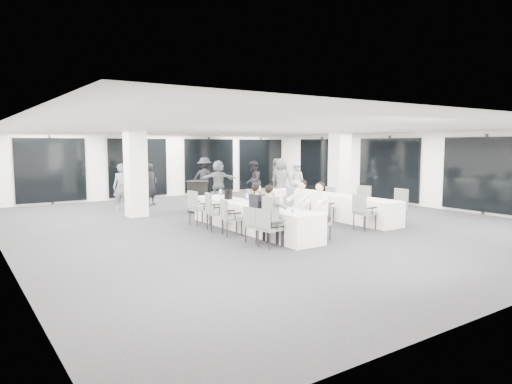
% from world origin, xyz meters
% --- Properties ---
extents(room, '(14.04, 16.04, 2.84)m').
position_xyz_m(room, '(0.89, 1.11, 1.39)').
color(room, '#222227').
rests_on(room, ground).
extents(column_left, '(0.60, 0.60, 2.80)m').
position_xyz_m(column_left, '(-2.80, 3.20, 1.40)').
color(column_left, white).
rests_on(column_left, floor).
extents(column_right, '(0.60, 0.60, 2.80)m').
position_xyz_m(column_right, '(4.20, 1.00, 1.40)').
color(column_right, white).
rests_on(column_right, floor).
extents(banquet_table_main, '(0.90, 5.00, 0.75)m').
position_xyz_m(banquet_table_main, '(-1.10, -1.02, 0.38)').
color(banquet_table_main, silver).
rests_on(banquet_table_main, floor).
extents(banquet_table_side, '(0.90, 5.00, 0.75)m').
position_xyz_m(banquet_table_side, '(2.31, -0.60, 0.38)').
color(banquet_table_side, silver).
rests_on(banquet_table_side, floor).
extents(cocktail_table, '(0.79, 0.79, 1.09)m').
position_xyz_m(cocktail_table, '(-0.74, 2.88, 0.55)').
color(cocktail_table, black).
rests_on(cocktail_table, floor).
extents(chair_main_left_near, '(0.51, 0.55, 0.89)m').
position_xyz_m(chair_main_left_near, '(-1.92, -2.91, 0.51)').
color(chair_main_left_near, '#575A5F').
rests_on(chair_main_left_near, floor).
extents(chair_main_left_second, '(0.51, 0.54, 0.88)m').
position_xyz_m(chair_main_left_second, '(-1.92, -2.37, 0.50)').
color(chair_main_left_second, '#575A5F').
rests_on(chair_main_left_second, floor).
extents(chair_main_left_mid, '(0.56, 0.59, 0.93)m').
position_xyz_m(chair_main_left_mid, '(-1.93, -1.21, 0.53)').
color(chair_main_left_mid, '#575A5F').
rests_on(chair_main_left_mid, floor).
extents(chair_main_left_fourth, '(0.63, 0.66, 1.04)m').
position_xyz_m(chair_main_left_fourth, '(-1.93, -0.42, 0.59)').
color(chair_main_left_fourth, '#575A5F').
rests_on(chair_main_left_fourth, floor).
extents(chair_main_left_far, '(0.54, 0.60, 1.01)m').
position_xyz_m(chair_main_left_far, '(-1.93, 0.57, 0.58)').
color(chair_main_left_far, '#575A5F').
rests_on(chair_main_left_far, floor).
extents(chair_main_right_near, '(0.45, 0.50, 0.86)m').
position_xyz_m(chair_main_right_near, '(-0.27, -2.94, 0.49)').
color(chair_main_right_near, '#575A5F').
rests_on(chair_main_right_near, floor).
extents(chair_main_right_second, '(0.46, 0.50, 0.86)m').
position_xyz_m(chair_main_right_second, '(-0.27, -2.26, 0.49)').
color(chair_main_right_second, '#575A5F').
rests_on(chair_main_right_second, floor).
extents(chair_main_right_mid, '(0.46, 0.52, 0.91)m').
position_xyz_m(chair_main_right_mid, '(-0.27, -1.44, 0.52)').
color(chair_main_right_mid, '#575A5F').
rests_on(chair_main_right_mid, floor).
extents(chair_main_right_fourth, '(0.56, 0.61, 1.01)m').
position_xyz_m(chair_main_right_fourth, '(-0.26, -0.38, 0.57)').
color(chair_main_right_fourth, '#575A5F').
rests_on(chair_main_right_fourth, floor).
extents(chair_main_right_far, '(0.58, 0.61, 0.95)m').
position_xyz_m(chair_main_right_far, '(-0.27, 0.55, 0.54)').
color(chair_main_right_far, '#575A5F').
rests_on(chair_main_right_far, floor).
extents(chair_side_left_near, '(0.50, 0.56, 0.99)m').
position_xyz_m(chair_side_left_near, '(1.48, -2.67, 0.56)').
color(chair_side_left_near, '#575A5F').
rests_on(chair_side_left_near, floor).
extents(chair_side_left_mid, '(0.54, 0.57, 0.89)m').
position_xyz_m(chair_side_left_mid, '(1.49, -1.09, 0.51)').
color(chair_side_left_mid, '#575A5F').
rests_on(chair_side_left_mid, floor).
extents(chair_side_left_far, '(0.52, 0.57, 0.96)m').
position_xyz_m(chair_side_left_far, '(1.48, 0.29, 0.55)').
color(chair_side_left_far, '#575A5F').
rests_on(chair_side_left_far, floor).
extents(chair_side_right_near, '(0.56, 0.62, 1.03)m').
position_xyz_m(chair_side_right_near, '(3.15, -2.49, 0.59)').
color(chair_side_right_near, '#575A5F').
rests_on(chair_side_right_near, floor).
extents(chair_side_right_mid, '(0.60, 0.63, 1.02)m').
position_xyz_m(chair_side_right_mid, '(3.15, -1.08, 0.58)').
color(chair_side_right_mid, '#575A5F').
rests_on(chair_side_right_mid, floor).
extents(chair_side_right_far, '(0.48, 0.52, 0.86)m').
position_xyz_m(chair_side_right_far, '(3.14, 0.46, 0.49)').
color(chair_side_right_far, '#575A5F').
rests_on(chair_side_right_far, floor).
extents(seated_guest_a, '(0.50, 0.38, 1.44)m').
position_xyz_m(seated_guest_a, '(-1.76, -2.90, 0.81)').
color(seated_guest_a, slate).
rests_on(seated_guest_a, floor).
extents(seated_guest_b, '(0.50, 0.38, 1.44)m').
position_xyz_m(seated_guest_b, '(-1.76, -2.35, 0.81)').
color(seated_guest_b, black).
rests_on(seated_guest_b, floor).
extents(seated_guest_c, '(0.50, 0.38, 1.44)m').
position_xyz_m(seated_guest_c, '(-0.43, -2.94, 0.81)').
color(seated_guest_c, white).
rests_on(seated_guest_c, floor).
extents(seated_guest_d, '(0.50, 0.38, 1.44)m').
position_xyz_m(seated_guest_d, '(-0.43, -2.27, 0.81)').
color(seated_guest_d, white).
rests_on(seated_guest_d, floor).
extents(standing_guest_a, '(0.85, 0.83, 1.82)m').
position_xyz_m(standing_guest_a, '(-1.36, 5.55, 0.91)').
color(standing_guest_a, black).
rests_on(standing_guest_a, floor).
extents(standing_guest_b, '(1.06, 1.04, 1.92)m').
position_xyz_m(standing_guest_b, '(2.42, 4.09, 0.96)').
color(standing_guest_b, black).
rests_on(standing_guest_b, floor).
extents(standing_guest_c, '(1.41, 1.37, 2.01)m').
position_xyz_m(standing_guest_c, '(1.44, 6.44, 1.01)').
color(standing_guest_c, black).
rests_on(standing_guest_c, floor).
extents(standing_guest_d, '(1.33, 1.22, 1.98)m').
position_xyz_m(standing_guest_d, '(3.81, 4.39, 0.99)').
color(standing_guest_d, slate).
rests_on(standing_guest_d, floor).
extents(standing_guest_e, '(1.01, 1.15, 2.04)m').
position_xyz_m(standing_guest_e, '(3.39, 3.47, 1.02)').
color(standing_guest_e, slate).
rests_on(standing_guest_e, floor).
extents(standing_guest_f, '(1.84, 1.45, 1.90)m').
position_xyz_m(standing_guest_f, '(1.69, 5.68, 0.95)').
color(standing_guest_f, slate).
rests_on(standing_guest_f, floor).
extents(standing_guest_g, '(0.88, 0.85, 1.89)m').
position_xyz_m(standing_guest_g, '(-2.74, 4.87, 0.94)').
color(standing_guest_g, slate).
rests_on(standing_guest_g, floor).
extents(standing_guest_h, '(0.88, 1.01, 1.79)m').
position_xyz_m(standing_guest_h, '(4.52, 3.93, 0.90)').
color(standing_guest_h, white).
rests_on(standing_guest_h, floor).
extents(ice_bucket_near, '(0.22, 0.22, 0.25)m').
position_xyz_m(ice_bucket_near, '(-1.12, -1.95, 0.88)').
color(ice_bucket_near, black).
rests_on(ice_bucket_near, banquet_table_main).
extents(ice_bucket_far, '(0.25, 0.25, 0.28)m').
position_xyz_m(ice_bucket_far, '(-1.10, 0.20, 0.89)').
color(ice_bucket_far, black).
rests_on(ice_bucket_far, banquet_table_main).
extents(water_bottle_a, '(0.06, 0.06, 0.19)m').
position_xyz_m(water_bottle_a, '(-1.34, -3.11, 0.85)').
color(water_bottle_a, silver).
rests_on(water_bottle_a, banquet_table_main).
extents(water_bottle_b, '(0.08, 0.08, 0.24)m').
position_xyz_m(water_bottle_b, '(-1.02, -0.68, 0.87)').
color(water_bottle_b, silver).
rests_on(water_bottle_b, banquet_table_main).
extents(water_bottle_c, '(0.07, 0.07, 0.24)m').
position_xyz_m(water_bottle_c, '(-1.04, 0.77, 0.87)').
color(water_bottle_c, silver).
rests_on(water_bottle_c, banquet_table_main).
extents(plate_a, '(0.20, 0.20, 0.03)m').
position_xyz_m(plate_a, '(-1.24, -2.36, 0.76)').
color(plate_a, white).
rests_on(plate_a, banquet_table_main).
extents(plate_b, '(0.18, 0.18, 0.03)m').
position_xyz_m(plate_b, '(-0.87, -2.85, 0.76)').
color(plate_b, white).
rests_on(plate_b, banquet_table_main).
extents(plate_c, '(0.20, 0.20, 0.03)m').
position_xyz_m(plate_c, '(-0.98, -1.43, 0.76)').
color(plate_c, white).
rests_on(plate_c, banquet_table_main).
extents(wine_glass, '(0.07, 0.07, 0.19)m').
position_xyz_m(wine_glass, '(-0.83, -2.90, 0.89)').
color(wine_glass, silver).
rests_on(wine_glass, banquet_table_main).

